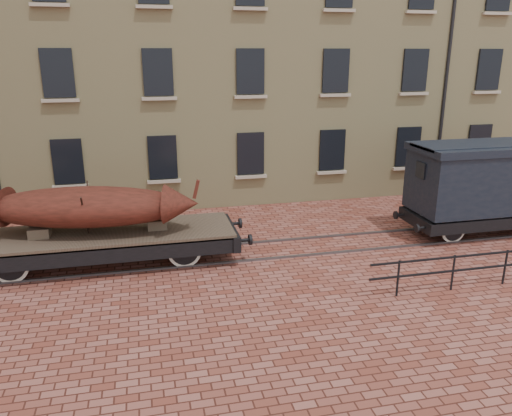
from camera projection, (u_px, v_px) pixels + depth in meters
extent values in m
plane|color=brown|center=(253.00, 252.00, 15.96)|extent=(90.00, 90.00, 0.00)
cube|color=beige|center=(269.00, 33.00, 23.82)|extent=(40.00, 10.00, 14.00)
cube|color=black|center=(68.00, 162.00, 18.64)|extent=(1.10, 0.12, 1.70)
cube|color=#B3A48D|center=(71.00, 186.00, 18.87)|extent=(1.30, 0.18, 0.12)
cube|color=black|center=(163.00, 157.00, 19.39)|extent=(1.10, 0.12, 1.70)
cube|color=#B3A48D|center=(164.00, 181.00, 19.62)|extent=(1.30, 0.18, 0.12)
cube|color=black|center=(251.00, 153.00, 20.13)|extent=(1.10, 0.12, 1.70)
cube|color=#B3A48D|center=(251.00, 177.00, 20.36)|extent=(1.30, 0.18, 0.12)
cube|color=black|center=(332.00, 150.00, 20.88)|extent=(1.10, 0.12, 1.70)
cube|color=#B3A48D|center=(332.00, 172.00, 21.11)|extent=(1.30, 0.18, 0.12)
cube|color=black|center=(408.00, 146.00, 21.63)|extent=(1.10, 0.12, 1.70)
cube|color=#B3A48D|center=(407.00, 168.00, 21.85)|extent=(1.30, 0.18, 0.12)
cube|color=black|center=(479.00, 143.00, 22.37)|extent=(1.10, 0.12, 1.70)
cube|color=#B3A48D|center=(477.00, 164.00, 22.60)|extent=(1.30, 0.18, 0.12)
cube|color=black|center=(58.00, 73.00, 17.69)|extent=(1.10, 0.12, 1.70)
cube|color=#B3A48D|center=(61.00, 100.00, 17.92)|extent=(1.30, 0.18, 0.12)
cube|color=black|center=(158.00, 72.00, 18.44)|extent=(1.10, 0.12, 1.70)
cube|color=#B3A48D|center=(159.00, 99.00, 18.66)|extent=(1.30, 0.18, 0.12)
cube|color=black|center=(250.00, 71.00, 19.18)|extent=(1.10, 0.12, 1.70)
cube|color=#B3A48D|center=(251.00, 97.00, 19.41)|extent=(1.30, 0.18, 0.12)
cube|color=black|center=(336.00, 71.00, 19.93)|extent=(1.10, 0.12, 1.70)
cube|color=#B3A48D|center=(335.00, 95.00, 20.15)|extent=(1.30, 0.18, 0.12)
cube|color=black|center=(415.00, 70.00, 20.67)|extent=(1.10, 0.12, 1.70)
cube|color=#B3A48D|center=(414.00, 94.00, 20.90)|extent=(1.30, 0.18, 0.12)
cube|color=black|center=(489.00, 69.00, 21.42)|extent=(1.10, 0.12, 1.70)
cube|color=#B3A48D|center=(487.00, 92.00, 21.65)|extent=(1.30, 0.18, 0.12)
cube|color=#B3A48D|center=(50.00, 5.00, 16.96)|extent=(1.30, 0.18, 0.12)
cube|color=#B3A48D|center=(154.00, 7.00, 17.71)|extent=(1.30, 0.18, 0.12)
cube|color=#B3A48D|center=(250.00, 9.00, 18.46)|extent=(1.30, 0.18, 0.12)
cube|color=#B3A48D|center=(339.00, 10.00, 19.20)|extent=(1.30, 0.18, 0.12)
cube|color=#B3A48D|center=(421.00, 12.00, 19.95)|extent=(1.30, 0.18, 0.12)
cube|color=#B3A48D|center=(497.00, 13.00, 20.69)|extent=(1.30, 0.18, 0.12)
cylinder|color=black|center=(452.00, 30.00, 20.51)|extent=(0.14, 0.14, 14.00)
cube|color=#59595E|center=(258.00, 259.00, 15.28)|extent=(30.00, 0.08, 0.06)
cube|color=#59595E|center=(249.00, 243.00, 16.62)|extent=(30.00, 0.08, 0.06)
cylinder|color=black|center=(398.00, 278.00, 12.92)|extent=(0.06, 0.06, 1.00)
cylinder|color=black|center=(453.00, 273.00, 13.26)|extent=(0.06, 0.06, 1.00)
cylinder|color=black|center=(505.00, 267.00, 13.60)|extent=(0.06, 0.06, 1.00)
cube|color=brown|center=(100.00, 234.00, 14.69)|extent=(7.77, 2.28, 0.12)
cube|color=black|center=(99.00, 256.00, 13.78)|extent=(7.77, 0.17, 0.47)
cube|color=black|center=(103.00, 230.00, 15.75)|extent=(7.77, 0.17, 0.47)
cube|color=black|center=(230.00, 232.00, 15.59)|extent=(0.23, 2.38, 0.47)
cylinder|color=black|center=(244.00, 240.00, 14.93)|extent=(0.36, 0.10, 0.10)
cylinder|color=black|center=(250.00, 240.00, 14.97)|extent=(0.08, 0.33, 0.33)
cylinder|color=black|center=(235.00, 224.00, 16.37)|extent=(0.36, 0.10, 0.10)
cylinder|color=black|center=(240.00, 223.00, 16.41)|extent=(0.08, 0.33, 0.33)
cylinder|color=black|center=(16.00, 256.00, 14.32)|extent=(0.10, 1.97, 0.10)
cylinder|color=white|center=(10.00, 266.00, 13.65)|extent=(0.99, 0.07, 0.99)
cylinder|color=black|center=(10.00, 266.00, 13.65)|extent=(0.82, 0.10, 0.82)
cube|color=black|center=(7.00, 260.00, 13.46)|extent=(0.93, 0.08, 0.10)
cylinder|color=white|center=(21.00, 247.00, 14.99)|extent=(0.99, 0.07, 0.99)
cylinder|color=black|center=(21.00, 247.00, 14.99)|extent=(0.82, 0.10, 0.82)
cube|color=black|center=(21.00, 238.00, 15.03)|extent=(0.93, 0.08, 0.10)
cylinder|color=black|center=(182.00, 243.00, 15.34)|extent=(0.10, 1.97, 0.10)
cylinder|color=white|center=(185.00, 252.00, 14.67)|extent=(0.99, 0.07, 0.99)
cylinder|color=black|center=(185.00, 252.00, 14.67)|extent=(0.82, 0.10, 0.82)
cube|color=black|center=(185.00, 245.00, 14.48)|extent=(0.93, 0.08, 0.10)
cylinder|color=white|center=(181.00, 235.00, 16.01)|extent=(0.99, 0.07, 0.99)
cylinder|color=black|center=(181.00, 235.00, 16.01)|extent=(0.82, 0.10, 0.82)
cube|color=black|center=(180.00, 226.00, 16.05)|extent=(0.93, 0.08, 0.10)
cube|color=black|center=(102.00, 247.00, 14.81)|extent=(4.14, 0.06, 0.06)
cube|color=brown|center=(40.00, 232.00, 14.27)|extent=(0.57, 0.52, 0.29)
cube|color=brown|center=(157.00, 224.00, 14.98)|extent=(0.57, 0.52, 0.29)
ellipsoid|color=#5F2219|center=(86.00, 207.00, 14.36)|extent=(5.98, 2.71, 1.15)
cone|color=#5F2219|center=(181.00, 204.00, 14.50)|extent=(1.16, 1.24, 1.09)
cube|color=#5F2219|center=(196.00, 189.00, 14.40)|extent=(0.25, 0.16, 0.55)
cylinder|color=black|center=(85.00, 216.00, 13.96)|extent=(0.05, 0.98, 1.38)
cylinder|color=black|center=(88.00, 207.00, 14.83)|extent=(0.05, 0.98, 1.38)
cube|color=black|center=(503.00, 224.00, 16.65)|extent=(5.30, 0.14, 0.40)
cube|color=black|center=(467.00, 207.00, 18.46)|extent=(5.30, 0.14, 0.40)
cube|color=black|center=(416.00, 221.00, 16.99)|extent=(0.19, 2.12, 0.40)
cylinder|color=black|center=(417.00, 228.00, 16.25)|extent=(0.07, 0.28, 0.28)
cylinder|color=black|center=(396.00, 215.00, 17.57)|extent=(0.07, 0.28, 0.28)
cylinder|color=black|center=(441.00, 224.00, 17.26)|extent=(0.09, 1.68, 0.09)
cylinder|color=white|center=(454.00, 231.00, 16.59)|extent=(0.85, 0.06, 0.85)
cylinder|color=black|center=(454.00, 231.00, 16.59)|extent=(0.70, 0.09, 0.70)
cylinder|color=white|center=(430.00, 217.00, 17.93)|extent=(0.85, 0.06, 0.85)
cylinder|color=black|center=(430.00, 217.00, 17.93)|extent=(0.70, 0.09, 0.70)
cylinder|color=white|center=(510.00, 211.00, 18.64)|extent=(0.85, 0.06, 0.85)
cylinder|color=black|center=(510.00, 211.00, 18.64)|extent=(0.70, 0.09, 0.70)
cube|color=black|center=(489.00, 180.00, 17.18)|extent=(5.30, 2.12, 2.03)
cube|color=black|center=(494.00, 147.00, 16.84)|extent=(5.46, 2.25, 0.25)
cube|color=black|center=(495.00, 144.00, 16.81)|extent=(5.46, 1.50, 0.11)
cube|color=black|center=(421.00, 170.00, 16.46)|extent=(0.07, 0.53, 0.53)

